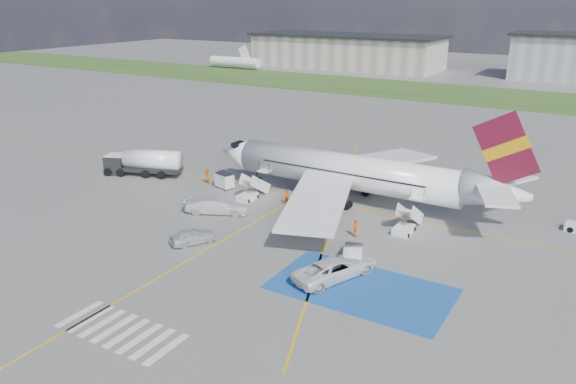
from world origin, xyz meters
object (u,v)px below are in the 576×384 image
Objects in this scene: gpu_cart at (224,181)px; van_white_a at (336,265)px; car_silver_b at (353,253)px; fuel_tanker at (144,165)px; airliner at (358,173)px; van_white_b at (217,204)px; car_silver_a at (193,236)px.

gpu_cart is 0.42× the size of van_white_a.
fuel_tanker is at bearing -36.09° from car_silver_b.
fuel_tanker is (-27.77, -4.87, -1.98)m from airliner.
fuel_tanker is 1.96× the size of van_white_b.
car_silver_b is (5.86, -13.86, -2.64)m from airliner.
car_silver_a is 7.95m from van_white_b.
van_white_a is 1.15× the size of van_white_b.
van_white_b reaches higher than car_silver_a.
airliner reaches higher than van_white_b.
airliner reaches higher than van_white_a.
car_silver_b is (21.64, -10.17, -0.08)m from gpu_cart.
airliner is 7.10× the size of van_white_b.
car_silver_a is (19.28, -13.28, -0.69)m from fuel_tanker.
car_silver_a is at bearing -55.18° from fuel_tanker.
van_white_a is at bearing -40.89° from fuel_tanker.
van_white_b is at bearing -136.73° from airliner.
van_white_a is at bearing -146.63° from car_silver_a.
airliner is 15.28m from car_silver_b.
airliner is 28.27m from fuel_tanker.
van_white_b is at bearing -40.49° from fuel_tanker.
car_silver_a is 14.98m from car_silver_b.
car_silver_a is at bearing -115.07° from airliner.
airliner is at bearing -88.19° from car_silver_b.
fuel_tanker is 4.02× the size of gpu_cart.
airliner is 6.17× the size of van_white_a.
airliner is at bearing -49.73° from van_white_a.
fuel_tanker is at bearing 1.24° from van_white_a.
car_silver_b is at bearing -68.33° from van_white_a.
airliner is at bearing -71.13° from van_white_b.
van_white_a is (33.65, -12.43, -0.30)m from fuel_tanker.
gpu_cart is 0.55× the size of car_silver_b.
airliner is at bearing 29.12° from gpu_cart.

